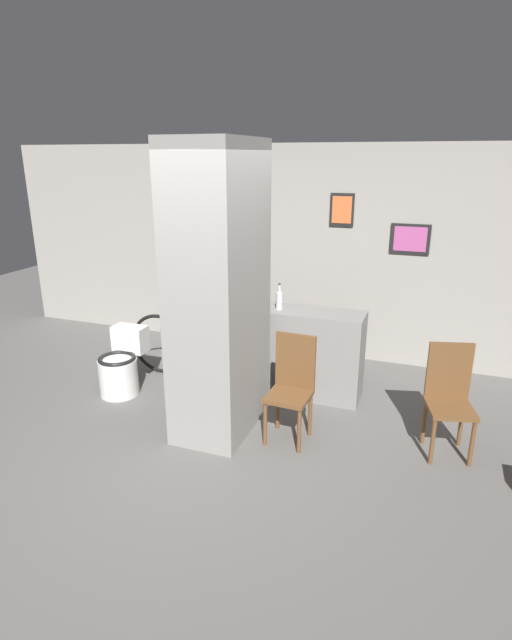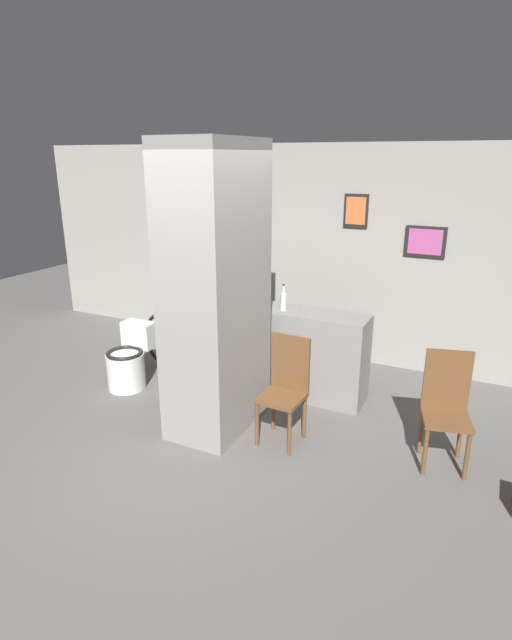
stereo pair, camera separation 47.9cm
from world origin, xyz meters
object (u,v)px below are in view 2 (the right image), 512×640
object	(u,v)px
toilet	(129,361)
chair_near_pillar	(285,386)
bicycle	(204,346)
bottle_tall	(283,300)
chair_by_doorway	(446,405)

from	to	relation	value
toilet	chair_near_pillar	world-z (taller)	chair_near_pillar
toilet	chair_near_pillar	size ratio (longest dim) A/B	0.71
bicycle	bottle_tall	size ratio (longest dim) A/B	6.00
chair_by_doorway	bottle_tall	distance (m)	1.89
bicycle	chair_by_doorway	bearing A→B (deg)	-12.22
chair_by_doorway	bottle_tall	xyz separation A→B (m)	(-1.71, 0.60, 0.52)
chair_by_doorway	bottle_tall	size ratio (longest dim) A/B	3.40
bottle_tall	chair_by_doorway	bearing A→B (deg)	-19.43
chair_by_doorway	bicycle	xyz separation A→B (m)	(-2.68, 0.58, -0.14)
chair_near_pillar	bottle_tall	bearing A→B (deg)	117.57
toilet	bicycle	world-z (taller)	bicycle
chair_by_doorway	bicycle	size ratio (longest dim) A/B	0.57
chair_near_pillar	bicycle	bearing A→B (deg)	151.48
bicycle	chair_near_pillar	bearing A→B (deg)	-31.30
bicycle	toilet	bearing A→B (deg)	-136.48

